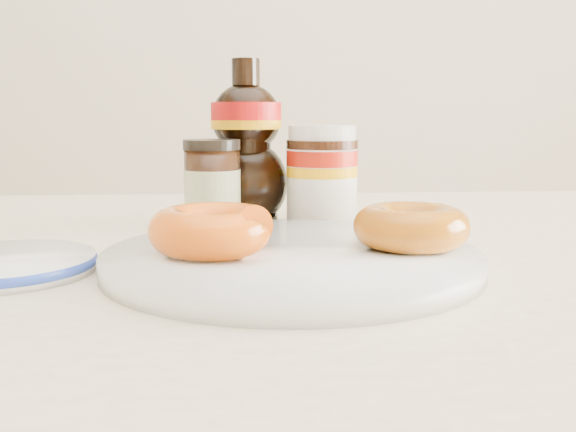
{
  "coord_description": "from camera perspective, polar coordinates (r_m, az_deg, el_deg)",
  "views": [
    {
      "loc": [
        -0.01,
        -0.46,
        0.87
      ],
      "look_at": [
        0.03,
        0.1,
        0.79
      ],
      "focal_mm": 40.0,
      "sensor_mm": 36.0,
      "label": 1
    }
  ],
  "objects": [
    {
      "name": "donut_whole",
      "position": [
        0.54,
        10.88,
        -0.92
      ],
      "size": [
        0.1,
        0.1,
        0.03
      ],
      "primitive_type": "torus",
      "rotation": [
        0.0,
        0.0,
        0.08
      ],
      "color": "#A0600A",
      "rests_on": "plate"
    },
    {
      "name": "dark_jar",
      "position": [
        0.69,
        -6.74,
        2.64
      ],
      "size": [
        0.06,
        0.06,
        0.1
      ],
      "rotation": [
        0.0,
        0.0,
        0.21
      ],
      "color": "black",
      "rests_on": "dining_table"
    },
    {
      "name": "nutella_jar",
      "position": [
        0.71,
        3.03,
        3.92
      ],
      "size": [
        0.08,
        0.08,
        0.11
      ],
      "rotation": [
        0.0,
        0.0,
        -0.18
      ],
      "color": "white",
      "rests_on": "dining_table"
    },
    {
      "name": "donut_bitten",
      "position": [
        0.51,
        -6.62,
        -1.23
      ],
      "size": [
        0.14,
        0.14,
        0.04
      ],
      "primitive_type": "torus",
      "rotation": [
        0.0,
        0.0,
        0.44
      ],
      "color": "orange",
      "rests_on": "plate"
    },
    {
      "name": "syrup_bottle",
      "position": [
        0.74,
        -3.71,
        6.62
      ],
      "size": [
        0.12,
        0.11,
        0.19
      ],
      "primitive_type": null,
      "rotation": [
        0.0,
        0.0,
        0.32
      ],
      "color": "black",
      "rests_on": "dining_table"
    },
    {
      "name": "plate",
      "position": [
        0.52,
        0.36,
        -3.78
      ],
      "size": [
        0.3,
        0.3,
        0.02
      ],
      "color": "white",
      "rests_on": "dining_table"
    },
    {
      "name": "dining_table",
      "position": [
        0.6,
        -2.76,
        -11.24
      ],
      "size": [
        1.4,
        0.9,
        0.75
      ],
      "color": "#FFEBC2",
      "rests_on": "ground"
    },
    {
      "name": "blue_rim_saucer",
      "position": [
        0.55,
        -23.83,
        -3.92
      ],
      "size": [
        0.14,
        0.14,
        0.01
      ],
      "color": "white",
      "rests_on": "dining_table"
    }
  ]
}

